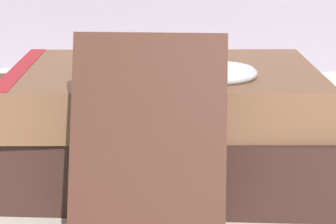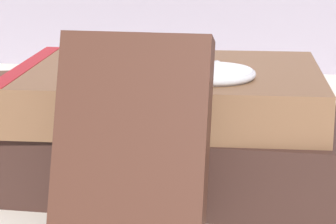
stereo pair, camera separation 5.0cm
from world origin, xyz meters
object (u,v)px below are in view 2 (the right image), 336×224
at_px(book_flat_top, 159,91).
at_px(book_flat_bottom, 168,144).
at_px(pocket_watch, 213,73).
at_px(book_leaning_front, 131,152).

bearing_deg(book_flat_top, book_flat_bottom, 36.38).
bearing_deg(pocket_watch, book_flat_top, 146.94).
bearing_deg(book_leaning_front, book_flat_top, 92.17).
distance_m(book_flat_top, book_leaning_front, 0.11).
xyz_separation_m(book_flat_bottom, book_flat_top, (-0.01, -0.00, 0.04)).
bearing_deg(book_flat_bottom, book_leaning_front, -90.52).
xyz_separation_m(book_flat_top, pocket_watch, (0.04, -0.03, 0.02)).
distance_m(book_flat_bottom, pocket_watch, 0.08).
bearing_deg(book_leaning_front, book_flat_bottom, 89.47).
bearing_deg(book_flat_top, book_leaning_front, -91.86).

